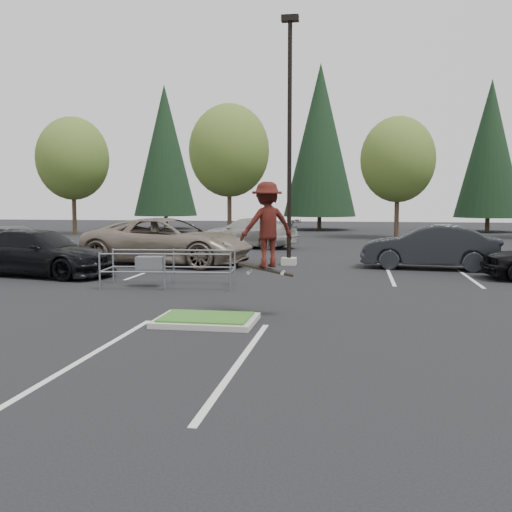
% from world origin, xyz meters
% --- Properties ---
extents(ground, '(120.00, 120.00, 0.00)m').
position_xyz_m(ground, '(0.00, 0.00, 0.00)').
color(ground, black).
rests_on(ground, ground).
extents(grass_median, '(2.20, 1.60, 0.16)m').
position_xyz_m(grass_median, '(0.00, 0.00, 0.08)').
color(grass_median, '#A4A199').
rests_on(grass_median, ground).
extents(stall_lines, '(22.62, 17.60, 0.01)m').
position_xyz_m(stall_lines, '(-1.35, 6.02, 0.00)').
color(stall_lines, silver).
rests_on(stall_lines, ground).
extents(light_pole, '(0.70, 0.60, 10.12)m').
position_xyz_m(light_pole, '(0.50, 12.00, 4.56)').
color(light_pole, '#A4A199').
rests_on(light_pole, ground).
extents(decid_a, '(5.44, 5.44, 8.91)m').
position_xyz_m(decid_a, '(-18.01, 30.03, 5.58)').
color(decid_a, '#38281C').
rests_on(decid_a, ground).
extents(decid_b, '(5.89, 5.89, 9.64)m').
position_xyz_m(decid_b, '(-6.01, 30.53, 6.04)').
color(decid_b, '#38281C').
rests_on(decid_b, ground).
extents(decid_c, '(5.12, 5.12, 8.38)m').
position_xyz_m(decid_c, '(5.99, 29.83, 5.25)').
color(decid_c, '#38281C').
rests_on(decid_c, ground).
extents(conif_a, '(5.72, 5.72, 13.00)m').
position_xyz_m(conif_a, '(-14.00, 40.00, 7.10)').
color(conif_a, '#38281C').
rests_on(conif_a, ground).
extents(conif_b, '(6.38, 6.38, 14.50)m').
position_xyz_m(conif_b, '(0.00, 40.50, 7.85)').
color(conif_b, '#38281C').
rests_on(conif_b, ground).
extents(conif_c, '(5.50, 5.50, 12.50)m').
position_xyz_m(conif_c, '(14.00, 39.50, 6.85)').
color(conif_c, '#38281C').
rests_on(conif_c, ground).
extents(cart_corral, '(4.19, 1.89, 1.15)m').
position_xyz_m(cart_corral, '(-2.96, 5.09, 0.72)').
color(cart_corral, gray).
rests_on(cart_corral, ground).
extents(skateboarder, '(1.48, 1.28, 2.21)m').
position_xyz_m(skateboarder, '(1.20, 1.00, 2.15)').
color(skateboarder, black).
rests_on(skateboarder, ground).
extents(car_l_tan, '(7.43, 4.16, 1.96)m').
position_xyz_m(car_l_tan, '(-4.50, 11.27, 0.98)').
color(car_l_tan, gray).
rests_on(car_l_tan, ground).
extents(car_l_black, '(6.00, 3.33, 1.65)m').
position_xyz_m(car_l_black, '(-8.00, 7.00, 0.82)').
color(car_l_black, black).
rests_on(car_l_black, ground).
extents(car_l_grey, '(5.32, 3.84, 1.68)m').
position_xyz_m(car_l_grey, '(-11.50, 11.50, 0.84)').
color(car_l_grey, '#52565B').
rests_on(car_l_grey, ground).
extents(car_r_charc, '(5.43, 2.45, 1.73)m').
position_xyz_m(car_r_charc, '(6.15, 11.50, 0.87)').
color(car_r_charc, black).
rests_on(car_r_charc, ground).
extents(car_far_silver, '(6.20, 3.75, 1.68)m').
position_xyz_m(car_far_silver, '(-2.73, 20.39, 0.84)').
color(car_far_silver, '#B5B4AF').
rests_on(car_far_silver, ground).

